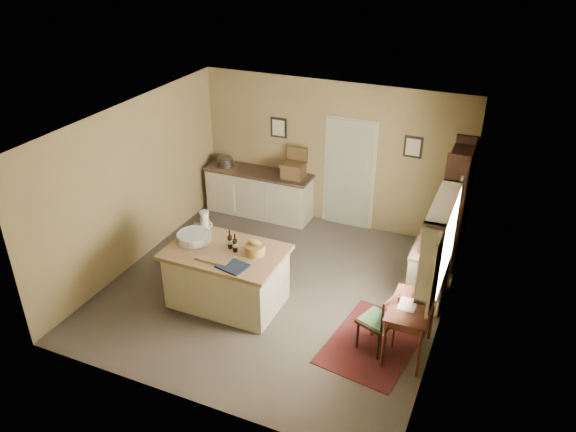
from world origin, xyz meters
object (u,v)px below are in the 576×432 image
object	(u,v)px
work_island	(226,275)
sideboard	(259,191)
writing_desk	(411,312)
shelving_unit	(458,205)
desk_chair	(377,321)
right_cabinet	(429,271)

from	to	relation	value
work_island	sideboard	xyz separation A→B (m)	(-0.81, 2.78, -0.00)
writing_desk	shelving_unit	world-z (taller)	shelving_unit
writing_desk	shelving_unit	distance (m)	2.64
sideboard	writing_desk	bearing A→B (deg)	-38.48
desk_chair	shelving_unit	distance (m)	2.82
sideboard	shelving_unit	world-z (taller)	shelving_unit
writing_desk	right_cabinet	distance (m)	1.38
work_island	right_cabinet	size ratio (longest dim) A/B	1.73
right_cabinet	shelving_unit	bearing A→B (deg)	82.98
writing_desk	desk_chair	distance (m)	0.47
sideboard	desk_chair	xyz separation A→B (m)	(3.13, -2.90, -0.03)
shelving_unit	right_cabinet	bearing A→B (deg)	-97.02
writing_desk	shelving_unit	xyz separation A→B (m)	(0.15, 2.61, 0.36)
work_island	desk_chair	distance (m)	2.33
right_cabinet	shelving_unit	xyz separation A→B (m)	(0.15, 1.25, 0.57)
work_island	writing_desk	xyz separation A→B (m)	(2.73, -0.04, 0.19)
work_island	right_cabinet	xyz separation A→B (m)	(2.73, 1.33, -0.02)
work_island	shelving_unit	bearing A→B (deg)	42.05
right_cabinet	writing_desk	bearing A→B (deg)	-89.99
sideboard	writing_desk	world-z (taller)	sideboard
sideboard	desk_chair	world-z (taller)	sideboard
writing_desk	desk_chair	world-z (taller)	desk_chair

